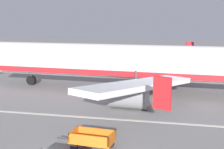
{
  "coord_description": "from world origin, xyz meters",
  "views": [
    {
      "loc": [
        5.01,
        -14.72,
        7.52
      ],
      "look_at": [
        -1.08,
        12.2,
        2.8
      ],
      "focal_mm": 51.12,
      "sensor_mm": 36.0,
      "label": 1
    }
  ],
  "objects": [
    {
      "name": "airplane",
      "position": [
        -0.84,
        18.29,
        3.05
      ],
      "size": [
        37.65,
        30.23,
        11.34
      ],
      "color": "silver",
      "rests_on": "ground"
    },
    {
      "name": "apron_stripe",
      "position": [
        0.0,
        8.29,
        0.01
      ],
      "size": [
        120.0,
        0.36,
        0.01
      ],
      "primitive_type": "cube",
      "color": "silver",
      "rests_on": "ground"
    },
    {
      "name": "baggage_cart_second_in_row",
      "position": [
        -0.06,
        2.41,
        0.6
      ],
      "size": [
        3.6,
        1.61,
        1.07
      ],
      "color": "orange",
      "rests_on": "ground"
    }
  ]
}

